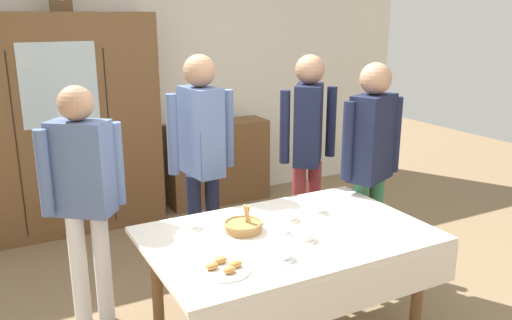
{
  "coord_description": "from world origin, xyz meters",
  "views": [
    {
      "loc": [
        -1.52,
        -2.66,
        2.02
      ],
      "look_at": [
        0.0,
        0.2,
        1.11
      ],
      "focal_mm": 36.72,
      "sensor_mm": 36.0,
      "label": 1
    }
  ],
  "objects_px": {
    "tea_cup_near_left": "(282,230)",
    "bread_basket": "(243,226)",
    "pastry_plate": "(224,268)",
    "person_near_right_end": "(308,139)",
    "tea_cup_mid_right": "(191,224)",
    "tea_cup_far_left": "(318,209)",
    "tea_cup_center": "(284,254)",
    "dining_table": "(290,250)",
    "spoon_center": "(369,206)",
    "wall_cabinet": "(60,126)",
    "person_behind_table_right": "(371,153)",
    "person_behind_table_left": "(202,147)",
    "book_stack": "(217,117)",
    "bookshelf_low": "(218,162)",
    "person_beside_shelf": "(83,186)",
    "spoon_mid_left": "(340,204)",
    "tea_cup_front_edge": "(306,236)",
    "spoon_far_right": "(268,214)",
    "tea_cup_mid_left": "(290,216)"
  },
  "relations": [
    {
      "from": "tea_cup_near_left",
      "to": "bread_basket",
      "type": "bearing_deg",
      "value": 140.51
    },
    {
      "from": "dining_table",
      "to": "spoon_far_right",
      "type": "relative_size",
      "value": 14.06
    },
    {
      "from": "wall_cabinet",
      "to": "tea_cup_near_left",
      "type": "distance_m",
      "value": 2.71
    },
    {
      "from": "dining_table",
      "to": "person_behind_table_right",
      "type": "distance_m",
      "value": 1.11
    },
    {
      "from": "bread_basket",
      "to": "tea_cup_mid_left",
      "type": "bearing_deg",
      "value": 2.33
    },
    {
      "from": "tea_cup_center",
      "to": "bread_basket",
      "type": "distance_m",
      "value": 0.44
    },
    {
      "from": "tea_cup_mid_left",
      "to": "pastry_plate",
      "type": "bearing_deg",
      "value": -147.32
    },
    {
      "from": "tea_cup_mid_right",
      "to": "person_behind_table_right",
      "type": "relative_size",
      "value": 0.08
    },
    {
      "from": "tea_cup_near_left",
      "to": "pastry_plate",
      "type": "distance_m",
      "value": 0.55
    },
    {
      "from": "tea_cup_front_edge",
      "to": "person_beside_shelf",
      "type": "relative_size",
      "value": 0.08
    },
    {
      "from": "dining_table",
      "to": "person_beside_shelf",
      "type": "height_order",
      "value": "person_beside_shelf"
    },
    {
      "from": "tea_cup_center",
      "to": "tea_cup_mid_right",
      "type": "bearing_deg",
      "value": 114.35
    },
    {
      "from": "bookshelf_low",
      "to": "tea_cup_mid_right",
      "type": "xyz_separation_m",
      "value": [
        -1.19,
        -2.28,
        0.34
      ]
    },
    {
      "from": "book_stack",
      "to": "spoon_center",
      "type": "bearing_deg",
      "value": -89.55
    },
    {
      "from": "person_near_right_end",
      "to": "spoon_mid_left",
      "type": "bearing_deg",
      "value": -105.94
    },
    {
      "from": "dining_table",
      "to": "spoon_center",
      "type": "relative_size",
      "value": 14.06
    },
    {
      "from": "tea_cup_mid_right",
      "to": "pastry_plate",
      "type": "relative_size",
      "value": 0.46
    },
    {
      "from": "tea_cup_mid_right",
      "to": "tea_cup_near_left",
      "type": "bearing_deg",
      "value": -37.36
    },
    {
      "from": "tea_cup_front_edge",
      "to": "pastry_plate",
      "type": "height_order",
      "value": "tea_cup_front_edge"
    },
    {
      "from": "book_stack",
      "to": "bookshelf_low",
      "type": "bearing_deg",
      "value": 0.0
    },
    {
      "from": "dining_table",
      "to": "person_behind_table_left",
      "type": "bearing_deg",
      "value": 96.51
    },
    {
      "from": "book_stack",
      "to": "person_behind_table_right",
      "type": "bearing_deg",
      "value": -83.43
    },
    {
      "from": "bread_basket",
      "to": "person_behind_table_right",
      "type": "distance_m",
      "value": 1.23
    },
    {
      "from": "dining_table",
      "to": "spoon_center",
      "type": "distance_m",
      "value": 0.74
    },
    {
      "from": "bookshelf_low",
      "to": "bread_basket",
      "type": "xyz_separation_m",
      "value": [
        -0.93,
        -2.47,
        0.35
      ]
    },
    {
      "from": "tea_cup_center",
      "to": "person_behind_table_right",
      "type": "distance_m",
      "value": 1.37
    },
    {
      "from": "wall_cabinet",
      "to": "tea_cup_center",
      "type": "relative_size",
      "value": 15.67
    },
    {
      "from": "bookshelf_low",
      "to": "spoon_far_right",
      "type": "height_order",
      "value": "bookshelf_low"
    },
    {
      "from": "bread_basket",
      "to": "spoon_center",
      "type": "height_order",
      "value": "bread_basket"
    },
    {
      "from": "wall_cabinet",
      "to": "spoon_center",
      "type": "xyz_separation_m",
      "value": [
        1.62,
        -2.44,
        -0.26
      ]
    },
    {
      "from": "bookshelf_low",
      "to": "person_behind_table_left",
      "type": "xyz_separation_m",
      "value": [
        -0.82,
        -1.58,
        0.63
      ]
    },
    {
      "from": "tea_cup_center",
      "to": "tea_cup_near_left",
      "type": "distance_m",
      "value": 0.33
    },
    {
      "from": "dining_table",
      "to": "spoon_mid_left",
      "type": "distance_m",
      "value": 0.63
    },
    {
      "from": "spoon_far_right",
      "to": "person_behind_table_left",
      "type": "distance_m",
      "value": 0.81
    },
    {
      "from": "tea_cup_near_left",
      "to": "person_behind_table_left",
      "type": "relative_size",
      "value": 0.07
    },
    {
      "from": "person_behind_table_left",
      "to": "person_behind_table_right",
      "type": "height_order",
      "value": "person_behind_table_left"
    },
    {
      "from": "pastry_plate",
      "to": "person_near_right_end",
      "type": "height_order",
      "value": "person_near_right_end"
    },
    {
      "from": "tea_cup_front_edge",
      "to": "spoon_far_right",
      "type": "bearing_deg",
      "value": 89.66
    },
    {
      "from": "tea_cup_near_left",
      "to": "pastry_plate",
      "type": "bearing_deg",
      "value": -153.17
    },
    {
      "from": "bread_basket",
      "to": "person_behind_table_left",
      "type": "relative_size",
      "value": 0.14
    },
    {
      "from": "bookshelf_low",
      "to": "person_beside_shelf",
      "type": "xyz_separation_m",
      "value": [
        -1.72,
        -1.82,
        0.53
      ]
    },
    {
      "from": "book_stack",
      "to": "tea_cup_center",
      "type": "distance_m",
      "value": 3.04
    },
    {
      "from": "pastry_plate",
      "to": "spoon_far_right",
      "type": "relative_size",
      "value": 2.35
    },
    {
      "from": "spoon_center",
      "to": "person_behind_table_left",
      "type": "bearing_deg",
      "value": 132.66
    },
    {
      "from": "tea_cup_mid_right",
      "to": "tea_cup_far_left",
      "type": "height_order",
      "value": "same"
    },
    {
      "from": "dining_table",
      "to": "spoon_mid_left",
      "type": "xyz_separation_m",
      "value": [
        0.56,
        0.27,
        0.1
      ]
    },
    {
      "from": "wall_cabinet",
      "to": "person_behind_table_right",
      "type": "distance_m",
      "value": 2.84
    },
    {
      "from": "wall_cabinet",
      "to": "spoon_far_right",
      "type": "xyz_separation_m",
      "value": [
        0.93,
        -2.26,
        -0.26
      ]
    },
    {
      "from": "spoon_mid_left",
      "to": "person_behind_table_left",
      "type": "distance_m",
      "value": 1.09
    },
    {
      "from": "tea_cup_near_left",
      "to": "spoon_center",
      "type": "bearing_deg",
      "value": 9.33
    }
  ]
}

